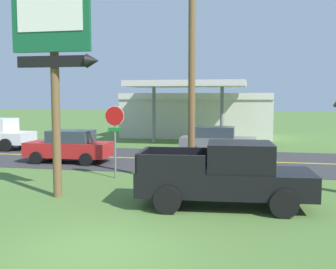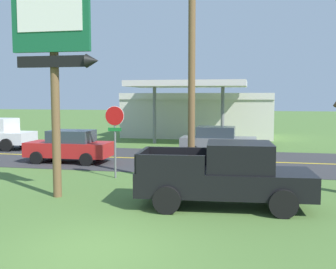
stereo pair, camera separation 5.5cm
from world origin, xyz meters
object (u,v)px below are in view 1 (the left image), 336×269
utility_pole (192,52)px  pickup_black_parked_on_lawn (227,175)px  stop_sign (115,129)px  gas_station (198,113)px  car_red_far_lane (69,146)px  car_grey_mid_lane (217,141)px  motel_sign (54,51)px

utility_pole → pickup_black_parked_on_lawn: size_ratio=1.74×
stop_sign → utility_pole: bearing=-14.0°
gas_station → car_red_far_lane: gas_station is taller
gas_station → car_red_far_lane: size_ratio=2.86×
car_grey_mid_lane → motel_sign: bearing=-111.9°
car_grey_mid_lane → pickup_black_parked_on_lawn: bearing=-84.0°
pickup_black_parked_on_lawn → car_grey_mid_lane: size_ratio=1.27×
utility_pole → gas_station: size_ratio=0.77×
car_red_far_lane → motel_sign: bearing=-68.0°
stop_sign → car_grey_mid_lane: 8.25m
stop_sign → utility_pole: (3.26, -0.82, 2.90)m
motel_sign → pickup_black_parked_on_lawn: motel_sign is taller
motel_sign → stop_sign: (0.79, 3.52, -2.76)m
motel_sign → utility_pole: (4.05, 2.71, 0.14)m
motel_sign → car_grey_mid_lane: size_ratio=1.65×
motel_sign → gas_station: bearing=85.1°
stop_sign → pickup_black_parked_on_lawn: bearing=-36.8°
utility_pole → car_red_far_lane: size_ratio=2.21×
utility_pole → gas_station: utility_pole is taller
gas_station → motel_sign: bearing=-94.9°
stop_sign → pickup_black_parked_on_lawn: stop_sign is taller
gas_station → pickup_black_parked_on_lawn: gas_station is taller
stop_sign → gas_station: bearing=86.7°
utility_pole → car_grey_mid_lane: bearing=87.8°
motel_sign → car_red_far_lane: size_ratio=1.65×
car_red_far_lane → car_grey_mid_lane: bearing=29.3°
car_grey_mid_lane → car_red_far_lane: (-7.13, -4.00, 0.00)m
utility_pole → stop_sign: bearing=166.0°
stop_sign → motel_sign: bearing=-102.6°
stop_sign → car_red_far_lane: stop_sign is taller
car_grey_mid_lane → car_red_far_lane: bearing=-150.7°
stop_sign → gas_station: gas_station is taller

